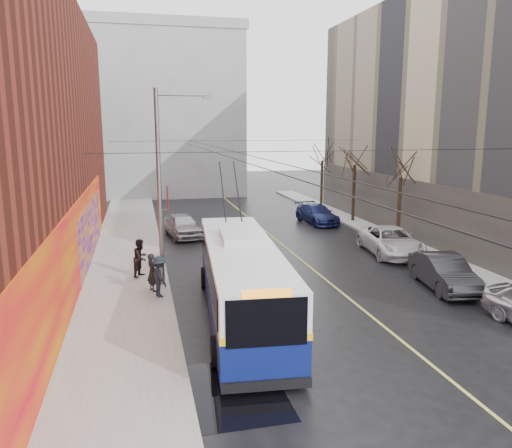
{
  "coord_description": "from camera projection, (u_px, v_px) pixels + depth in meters",
  "views": [
    {
      "loc": [
        -7.17,
        -12.62,
        7.31
      ],
      "look_at": [
        -1.95,
        9.54,
        2.89
      ],
      "focal_mm": 35.0,
      "sensor_mm": 36.0,
      "label": 1
    }
  ],
  "objects": [
    {
      "name": "pedestrian_b",
      "position": [
        141.0,
        258.0,
        24.22
      ],
      "size": [
        1.07,
        1.14,
        1.86
      ],
      "primitive_type": "imported",
      "rotation": [
        0.0,
        0.0,
        1.03
      ],
      "color": "black",
      "rests_on": "sidewalk_left"
    },
    {
      "name": "ground",
      "position": [
        391.0,
        373.0,
        15.07
      ],
      "size": [
        140.0,
        140.0,
        0.0
      ],
      "primitive_type": "plane",
      "color": "black",
      "rests_on": "ground"
    },
    {
      "name": "lane_line",
      "position": [
        296.0,
        256.0,
        28.78
      ],
      "size": [
        0.12,
        50.0,
        0.01
      ],
      "primitive_type": "cube",
      "color": "#BFB74C",
      "rests_on": "ground"
    },
    {
      "name": "streetlight_pole",
      "position": [
        163.0,
        183.0,
        22.32
      ],
      "size": [
        2.65,
        0.6,
        9.0
      ],
      "color": "slate",
      "rests_on": "ground"
    },
    {
      "name": "following_car",
      "position": [
        182.0,
        225.0,
        33.8
      ],
      "size": [
        2.55,
        4.89,
        1.59
      ],
      "primitive_type": "imported",
      "rotation": [
        0.0,
        0.0,
        0.15
      ],
      "color": "#A4A4A9",
      "rests_on": "ground"
    },
    {
      "name": "building_far",
      "position": [
        147.0,
        112.0,
        54.99
      ],
      "size": [
        20.5,
        12.1,
        18.0
      ],
      "color": "gray",
      "rests_on": "ground"
    },
    {
      "name": "trolleybus",
      "position": [
        241.0,
        279.0,
        19.21
      ],
      "size": [
        3.57,
        12.14,
        5.69
      ],
      "rotation": [
        0.0,
        0.0,
        -0.09
      ],
      "color": "#0B1555",
      "rests_on": "ground"
    },
    {
      "name": "puddle",
      "position": [
        233.0,
        391.0,
        14.04
      ],
      "size": [
        2.85,
        3.74,
        0.01
      ],
      "primitive_type": "cube",
      "color": "black",
      "rests_on": "ground"
    },
    {
      "name": "parked_car_c",
      "position": [
        391.0,
        241.0,
        29.1
      ],
      "size": [
        3.31,
        5.96,
        1.58
      ],
      "primitive_type": "imported",
      "rotation": [
        0.0,
        0.0,
        -0.13
      ],
      "color": "silver",
      "rests_on": "ground"
    },
    {
      "name": "sidewalk_right",
      "position": [
        432.0,
        256.0,
        28.54
      ],
      "size": [
        2.0,
        60.0,
        0.15
      ],
      "primitive_type": "cube",
      "color": "gray",
      "rests_on": "ground"
    },
    {
      "name": "pedestrian_a",
      "position": [
        152.0,
        272.0,
        22.06
      ],
      "size": [
        0.62,
        0.73,
        1.71
      ],
      "primitive_type": "imported",
      "rotation": [
        0.0,
        0.0,
        1.96
      ],
      "color": "black",
      "rests_on": "sidewalk_left"
    },
    {
      "name": "tree_mid",
      "position": [
        355.0,
        155.0,
        38.07
      ],
      "size": [
        3.2,
        3.2,
        6.68
      ],
      "color": "black",
      "rests_on": "ground"
    },
    {
      "name": "parked_car_b",
      "position": [
        444.0,
        272.0,
        22.88
      ],
      "size": [
        2.4,
        4.96,
        1.57
      ],
      "primitive_type": "imported",
      "rotation": [
        0.0,
        0.0,
        -0.16
      ],
      "color": "#27272A",
      "rests_on": "ground"
    },
    {
      "name": "pigeons_flying",
      "position": [
        261.0,
        126.0,
        22.77
      ],
      "size": [
        2.06,
        2.06,
        0.81
      ],
      "color": "slate"
    },
    {
      "name": "tree_far",
      "position": [
        322.0,
        152.0,
        44.78
      ],
      "size": [
        3.2,
        3.2,
        6.57
      ],
      "color": "black",
      "rests_on": "ground"
    },
    {
      "name": "pedestrian_c",
      "position": [
        159.0,
        277.0,
        21.32
      ],
      "size": [
        0.99,
        1.3,
        1.77
      ],
      "primitive_type": "imported",
      "rotation": [
        0.0,
        0.0,
        1.9
      ],
      "color": "black",
      "rests_on": "sidewalk_left"
    },
    {
      "name": "tree_near",
      "position": [
        401.0,
        165.0,
        31.43
      ],
      "size": [
        3.2,
        3.2,
        6.4
      ],
      "color": "black",
      "rests_on": "ground"
    },
    {
      "name": "catenary_wires",
      "position": [
        224.0,
        147.0,
        27.42
      ],
      "size": [
        18.0,
        60.0,
        0.22
      ],
      "color": "black"
    },
    {
      "name": "sidewalk_left",
      "position": [
        126.0,
        276.0,
        24.72
      ],
      "size": [
        4.0,
        60.0,
        0.15
      ],
      "primitive_type": "cube",
      "color": "gray",
      "rests_on": "ground"
    },
    {
      "name": "parked_car_d",
      "position": [
        317.0,
        214.0,
        38.6
      ],
      "size": [
        2.49,
        5.11,
        1.43
      ],
      "primitive_type": "imported",
      "rotation": [
        0.0,
        0.0,
        0.1
      ],
      "color": "navy",
      "rests_on": "ground"
    }
  ]
}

